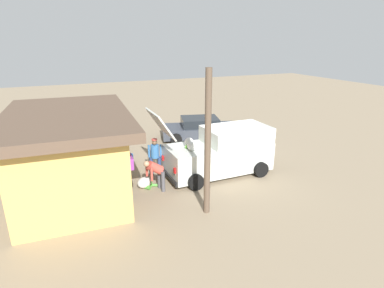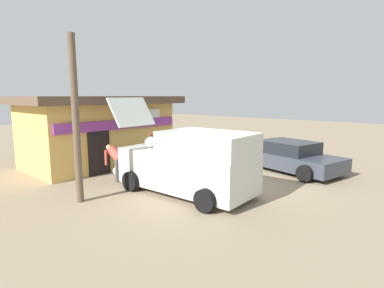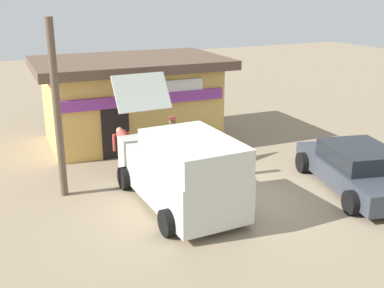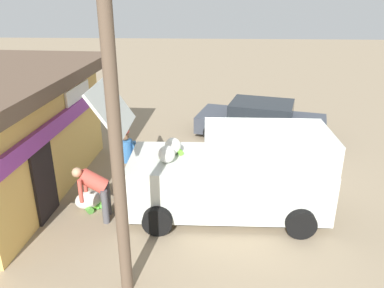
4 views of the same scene
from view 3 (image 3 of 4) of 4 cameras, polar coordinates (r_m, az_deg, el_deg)
name	(u,v)px [view 3 (image 3 of 4)]	position (r m, az deg, el deg)	size (l,w,h in m)	color
ground_plane	(246,200)	(12.63, 6.55, -6.73)	(60.00, 60.00, 0.00)	gray
storefront_bar	(131,98)	(17.22, -7.36, 5.47)	(6.85, 4.58, 3.00)	#E0B259
delivery_van	(181,169)	(11.92, -1.32, -3.07)	(2.20, 5.02, 2.96)	silver
parked_sedan	(358,169)	(13.86, 19.42, -2.84)	(3.01, 4.58, 1.21)	#383D47
vendor_standing	(173,139)	(14.58, -2.36, 0.62)	(0.41, 0.55, 1.59)	navy
customer_bending	(125,145)	(14.50, -8.10, -0.12)	(0.58, 0.77, 1.27)	#4C4C51
unloaded_banana_pile	(136,159)	(15.11, -6.77, -1.76)	(0.74, 0.91, 0.40)	silver
paint_bucket	(218,147)	(16.18, 3.12, -0.32)	(0.26, 0.26, 0.34)	blue
utility_pole	(57,111)	(12.58, -15.98, 3.86)	(0.20, 0.20, 4.67)	brown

